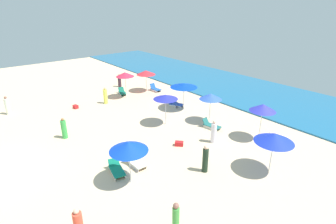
{
  "coord_description": "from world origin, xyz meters",
  "views": [
    {
      "loc": [
        16.41,
        0.08,
        9.2
      ],
      "look_at": [
        0.7,
        12.86,
        0.83
      ],
      "focal_mm": 28.49,
      "sensor_mm": 36.0,
      "label": 1
    }
  ],
  "objects_px": {
    "lounge_chair_3_0": "(211,125)",
    "beachgoer_4": "(105,96)",
    "umbrella_1": "(184,85)",
    "lounge_chair_6_0": "(136,162)",
    "beachgoer_1": "(64,129)",
    "umbrella_2": "(166,97)",
    "umbrella_3": "(211,96)",
    "beachgoer_2": "(205,159)",
    "cooler_box_0": "(76,107)",
    "lounge_chair_4_0": "(276,136)",
    "lounge_chair_5_0": "(122,92)",
    "umbrella_4": "(263,108)",
    "lounge_chair_6_1": "(117,169)",
    "lounge_chair_1_1": "(175,104)",
    "beachgoer_5": "(7,106)",
    "umbrella_7": "(146,73)",
    "umbrella_6": "(129,147)",
    "lounge_chair_7_0": "(155,89)",
    "beachgoer_3": "(120,81)",
    "lounge_chair_1_0": "(175,103)",
    "umbrella_0": "(274,138)",
    "cooler_box_1": "(179,144)",
    "beachgoer_7": "(176,218)",
    "umbrella_5": "(125,74)",
    "beachgoer_0": "(214,132)"
  },
  "relations": [
    {
      "from": "beachgoer_7",
      "to": "beachgoer_3",
      "type": "bearing_deg",
      "value": 167.56
    },
    {
      "from": "umbrella_4",
      "to": "lounge_chair_1_1",
      "type": "bearing_deg",
      "value": -177.31
    },
    {
      "from": "beachgoer_5",
      "to": "beachgoer_7",
      "type": "xyz_separation_m",
      "value": [
        19.24,
        2.95,
        -0.04
      ]
    },
    {
      "from": "lounge_chair_3_0",
      "to": "lounge_chair_6_0",
      "type": "xyz_separation_m",
      "value": [
        0.71,
        -7.42,
        0.03
      ]
    },
    {
      "from": "beachgoer_0",
      "to": "cooler_box_1",
      "type": "height_order",
      "value": "beachgoer_0"
    },
    {
      "from": "lounge_chair_6_1",
      "to": "beachgoer_5",
      "type": "xyz_separation_m",
      "value": [
        -13.83,
        -3.07,
        0.53
      ]
    },
    {
      "from": "lounge_chair_1_1",
      "to": "lounge_chair_6_0",
      "type": "relative_size",
      "value": 1.17
    },
    {
      "from": "lounge_chair_7_0",
      "to": "beachgoer_2",
      "type": "height_order",
      "value": "beachgoer_2"
    },
    {
      "from": "umbrella_1",
      "to": "lounge_chair_6_1",
      "type": "xyz_separation_m",
      "value": [
        5.05,
        -9.78,
        -2.04
      ]
    },
    {
      "from": "lounge_chair_1_1",
      "to": "beachgoer_1",
      "type": "relative_size",
      "value": 1.02
    },
    {
      "from": "umbrella_2",
      "to": "beachgoer_3",
      "type": "xyz_separation_m",
      "value": [
        -11.5,
        2.3,
        -1.65
      ]
    },
    {
      "from": "umbrella_3",
      "to": "umbrella_4",
      "type": "bearing_deg",
      "value": 7.98
    },
    {
      "from": "umbrella_4",
      "to": "lounge_chair_4_0",
      "type": "xyz_separation_m",
      "value": [
        0.79,
        0.99,
        -2.2
      ]
    },
    {
      "from": "umbrella_0",
      "to": "cooler_box_1",
      "type": "xyz_separation_m",
      "value": [
        -5.59,
        -2.11,
        -2.06
      ]
    },
    {
      "from": "lounge_chair_4_0",
      "to": "umbrella_7",
      "type": "xyz_separation_m",
      "value": [
        -15.14,
        -0.88,
        1.89
      ]
    },
    {
      "from": "umbrella_1",
      "to": "umbrella_6",
      "type": "bearing_deg",
      "value": -56.74
    },
    {
      "from": "beachgoer_2",
      "to": "lounge_chair_5_0",
      "type": "bearing_deg",
      "value": -47.05
    },
    {
      "from": "umbrella_4",
      "to": "umbrella_5",
      "type": "bearing_deg",
      "value": -168.77
    },
    {
      "from": "lounge_chair_4_0",
      "to": "lounge_chair_5_0",
      "type": "relative_size",
      "value": 0.99
    },
    {
      "from": "lounge_chair_1_1",
      "to": "umbrella_4",
      "type": "distance_m",
      "value": 9.14
    },
    {
      "from": "umbrella_6",
      "to": "umbrella_5",
      "type": "bearing_deg",
      "value": 150.1
    },
    {
      "from": "umbrella_7",
      "to": "lounge_chair_1_0",
      "type": "bearing_deg",
      "value": -4.92
    },
    {
      "from": "umbrella_3",
      "to": "lounge_chair_6_0",
      "type": "relative_size",
      "value": 1.81
    },
    {
      "from": "lounge_chair_4_0",
      "to": "lounge_chair_7_0",
      "type": "xyz_separation_m",
      "value": [
        -14.6,
        -0.08,
        0.04
      ]
    },
    {
      "from": "umbrella_7",
      "to": "beachgoer_4",
      "type": "xyz_separation_m",
      "value": [
        0.65,
        -5.3,
        -1.38
      ]
    },
    {
      "from": "umbrella_3",
      "to": "beachgoer_7",
      "type": "height_order",
      "value": "umbrella_3"
    },
    {
      "from": "lounge_chair_4_0",
      "to": "lounge_chair_1_0",
      "type": "bearing_deg",
      "value": 57.91
    },
    {
      "from": "lounge_chair_3_0",
      "to": "beachgoer_2",
      "type": "xyz_separation_m",
      "value": [
        3.71,
        -4.6,
        0.56
      ]
    },
    {
      "from": "beachgoer_4",
      "to": "umbrella_3",
      "type": "bearing_deg",
      "value": -79.62
    },
    {
      "from": "umbrella_1",
      "to": "lounge_chair_6_0",
      "type": "bearing_deg",
      "value": -58.82
    },
    {
      "from": "umbrella_0",
      "to": "beachgoer_2",
      "type": "distance_m",
      "value": 4.03
    },
    {
      "from": "lounge_chair_3_0",
      "to": "beachgoer_3",
      "type": "distance_m",
      "value": 14.36
    },
    {
      "from": "beachgoer_2",
      "to": "cooler_box_0",
      "type": "height_order",
      "value": "beachgoer_2"
    },
    {
      "from": "lounge_chair_6_0",
      "to": "beachgoer_4",
      "type": "height_order",
      "value": "beachgoer_4"
    },
    {
      "from": "lounge_chair_5_0",
      "to": "lounge_chair_7_0",
      "type": "distance_m",
      "value": 3.69
    },
    {
      "from": "umbrella_5",
      "to": "beachgoer_4",
      "type": "bearing_deg",
      "value": -84.97
    },
    {
      "from": "umbrella_1",
      "to": "lounge_chair_3_0",
      "type": "xyz_separation_m",
      "value": [
        4.44,
        -1.08,
        -2.03
      ]
    },
    {
      "from": "umbrella_1",
      "to": "umbrella_7",
      "type": "distance_m",
      "value": 6.53
    },
    {
      "from": "lounge_chair_5_0",
      "to": "lounge_chair_4_0",
      "type": "bearing_deg",
      "value": -60.8
    },
    {
      "from": "umbrella_1",
      "to": "umbrella_2",
      "type": "xyz_separation_m",
      "value": [
        1.58,
        -3.36,
        0.06
      ]
    },
    {
      "from": "lounge_chair_3_0",
      "to": "beachgoer_4",
      "type": "bearing_deg",
      "value": 101.3
    },
    {
      "from": "beachgoer_1",
      "to": "umbrella_2",
      "type": "bearing_deg",
      "value": -122.08
    },
    {
      "from": "beachgoer_4",
      "to": "cooler_box_1",
      "type": "distance_m",
      "value": 10.81
    },
    {
      "from": "umbrella_5",
      "to": "beachgoer_2",
      "type": "relative_size",
      "value": 1.57
    },
    {
      "from": "umbrella_4",
      "to": "lounge_chair_5_0",
      "type": "xyz_separation_m",
      "value": [
        -15.13,
        -2.54,
        -2.2
      ]
    },
    {
      "from": "umbrella_4",
      "to": "lounge_chair_5_0",
      "type": "height_order",
      "value": "umbrella_4"
    },
    {
      "from": "umbrella_2",
      "to": "lounge_chair_7_0",
      "type": "distance_m",
      "value": 9.05
    },
    {
      "from": "lounge_chair_3_0",
      "to": "lounge_chair_5_0",
      "type": "height_order",
      "value": "lounge_chair_3_0"
    },
    {
      "from": "umbrella_1",
      "to": "beachgoer_5",
      "type": "relative_size",
      "value": 1.47
    },
    {
      "from": "beachgoer_2",
      "to": "beachgoer_1",
      "type": "bearing_deg",
      "value": -6.95
    }
  ]
}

